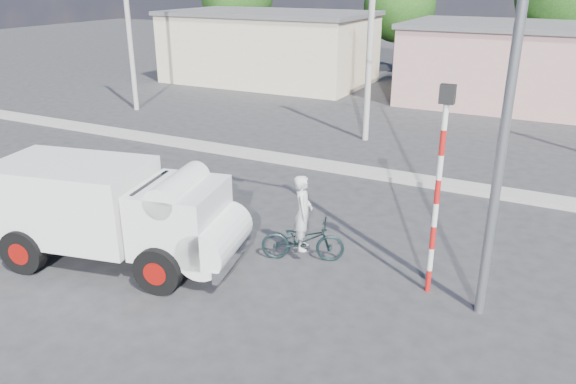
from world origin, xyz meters
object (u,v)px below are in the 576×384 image
at_px(bicycle, 303,240).
at_px(cyclist, 303,225).
at_px(truck, 117,211).
at_px(traffic_pole, 439,175).
at_px(streetlight, 505,56).

distance_m(bicycle, cyclist, 0.38).
xyz_separation_m(truck, bicycle, (3.65, 2.03, -0.79)).
relative_size(truck, cyclist, 3.33).
height_order(cyclist, traffic_pole, traffic_pole).
distance_m(cyclist, traffic_pole, 3.42).
relative_size(cyclist, streetlight, 0.20).
bearing_deg(bicycle, truck, 97.30).
xyz_separation_m(cyclist, streetlight, (3.90, -0.37, 4.07)).
xyz_separation_m(bicycle, cyclist, (0.00, 0.00, 0.38)).
relative_size(traffic_pole, streetlight, 0.48).
relative_size(truck, streetlight, 0.66).
relative_size(bicycle, traffic_pole, 0.44).
bearing_deg(streetlight, truck, -167.55).
xyz_separation_m(traffic_pole, streetlight, (0.94, -0.30, 2.37)).
bearing_deg(truck, cyclist, 17.21).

